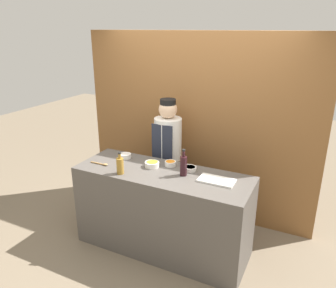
{
  "coord_description": "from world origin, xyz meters",
  "views": [
    {
      "loc": [
        1.48,
        -2.86,
        2.44
      ],
      "look_at": [
        0.0,
        0.14,
        1.24
      ],
      "focal_mm": 35.0,
      "sensor_mm": 36.0,
      "label": 1
    }
  ],
  "objects_px": {
    "sauce_bowl_orange": "(170,163)",
    "cutting_board": "(217,180)",
    "wooden_spoon": "(101,164)",
    "sauce_bowl_green": "(190,168)",
    "sauce_bowl_yellow": "(152,164)",
    "sauce_bowl_white": "(125,156)",
    "bottle_wine": "(183,165)",
    "chef_center": "(168,156)",
    "bottle_vinegar": "(120,165)"
  },
  "relations": [
    {
      "from": "sauce_bowl_orange",
      "to": "chef_center",
      "type": "bearing_deg",
      "value": 119.82
    },
    {
      "from": "sauce_bowl_yellow",
      "to": "bottle_wine",
      "type": "bearing_deg",
      "value": -6.77
    },
    {
      "from": "sauce_bowl_yellow",
      "to": "chef_center",
      "type": "height_order",
      "value": "chef_center"
    },
    {
      "from": "sauce_bowl_orange",
      "to": "bottle_vinegar",
      "type": "height_order",
      "value": "bottle_vinegar"
    },
    {
      "from": "sauce_bowl_yellow",
      "to": "bottle_vinegar",
      "type": "distance_m",
      "value": 0.38
    },
    {
      "from": "sauce_bowl_orange",
      "to": "cutting_board",
      "type": "height_order",
      "value": "sauce_bowl_orange"
    },
    {
      "from": "sauce_bowl_green",
      "to": "wooden_spoon",
      "type": "relative_size",
      "value": 0.6
    },
    {
      "from": "sauce_bowl_white",
      "to": "wooden_spoon",
      "type": "distance_m",
      "value": 0.32
    },
    {
      "from": "cutting_board",
      "to": "wooden_spoon",
      "type": "bearing_deg",
      "value": -172.55
    },
    {
      "from": "sauce_bowl_orange",
      "to": "bottle_vinegar",
      "type": "xyz_separation_m",
      "value": [
        -0.39,
        -0.43,
        0.06
      ]
    },
    {
      "from": "bottle_vinegar",
      "to": "wooden_spoon",
      "type": "bearing_deg",
      "value": 162.71
    },
    {
      "from": "chef_center",
      "to": "sauce_bowl_green",
      "type": "bearing_deg",
      "value": -41.37
    },
    {
      "from": "bottle_wine",
      "to": "bottle_vinegar",
      "type": "height_order",
      "value": "bottle_wine"
    },
    {
      "from": "sauce_bowl_white",
      "to": "sauce_bowl_orange",
      "type": "xyz_separation_m",
      "value": [
        0.58,
        0.03,
        -0.0
      ]
    },
    {
      "from": "cutting_board",
      "to": "chef_center",
      "type": "height_order",
      "value": "chef_center"
    },
    {
      "from": "wooden_spoon",
      "to": "bottle_wine",
      "type": "bearing_deg",
      "value": 9.26
    },
    {
      "from": "sauce_bowl_green",
      "to": "bottle_wine",
      "type": "distance_m",
      "value": 0.17
    },
    {
      "from": "sauce_bowl_yellow",
      "to": "bottle_vinegar",
      "type": "xyz_separation_m",
      "value": [
        -0.22,
        -0.31,
        0.06
      ]
    },
    {
      "from": "sauce_bowl_white",
      "to": "chef_center",
      "type": "xyz_separation_m",
      "value": [
        0.35,
        0.44,
        -0.1
      ]
    },
    {
      "from": "cutting_board",
      "to": "bottle_vinegar",
      "type": "bearing_deg",
      "value": -164.34
    },
    {
      "from": "sauce_bowl_orange",
      "to": "sauce_bowl_green",
      "type": "distance_m",
      "value": 0.25
    },
    {
      "from": "bottle_vinegar",
      "to": "cutting_board",
      "type": "bearing_deg",
      "value": 15.66
    },
    {
      "from": "wooden_spoon",
      "to": "chef_center",
      "type": "distance_m",
      "value": 0.88
    },
    {
      "from": "sauce_bowl_green",
      "to": "chef_center",
      "type": "bearing_deg",
      "value": 138.63
    },
    {
      "from": "sauce_bowl_green",
      "to": "wooden_spoon",
      "type": "height_order",
      "value": "sauce_bowl_green"
    },
    {
      "from": "sauce_bowl_yellow",
      "to": "chef_center",
      "type": "xyz_separation_m",
      "value": [
        -0.06,
        0.52,
        -0.1
      ]
    },
    {
      "from": "sauce_bowl_yellow",
      "to": "wooden_spoon",
      "type": "relative_size",
      "value": 0.69
    },
    {
      "from": "sauce_bowl_orange",
      "to": "bottle_vinegar",
      "type": "distance_m",
      "value": 0.58
    },
    {
      "from": "sauce_bowl_white",
      "to": "bottle_wine",
      "type": "height_order",
      "value": "bottle_wine"
    },
    {
      "from": "sauce_bowl_yellow",
      "to": "sauce_bowl_white",
      "type": "relative_size",
      "value": 1.2
    },
    {
      "from": "sauce_bowl_orange",
      "to": "bottle_wine",
      "type": "distance_m",
      "value": 0.3
    },
    {
      "from": "bottle_wine",
      "to": "chef_center",
      "type": "distance_m",
      "value": 0.76
    },
    {
      "from": "sauce_bowl_white",
      "to": "sauce_bowl_green",
      "type": "bearing_deg",
      "value": 0.87
    },
    {
      "from": "sauce_bowl_orange",
      "to": "wooden_spoon",
      "type": "relative_size",
      "value": 0.55
    },
    {
      "from": "sauce_bowl_yellow",
      "to": "sauce_bowl_white",
      "type": "bearing_deg",
      "value": 168.31
    },
    {
      "from": "sauce_bowl_orange",
      "to": "sauce_bowl_white",
      "type": "bearing_deg",
      "value": -176.57
    },
    {
      "from": "sauce_bowl_orange",
      "to": "bottle_wine",
      "type": "bearing_deg",
      "value": -35.68
    },
    {
      "from": "wooden_spoon",
      "to": "bottle_vinegar",
      "type": "bearing_deg",
      "value": -17.29
    },
    {
      "from": "sauce_bowl_orange",
      "to": "bottle_vinegar",
      "type": "relative_size",
      "value": 0.52
    },
    {
      "from": "wooden_spoon",
      "to": "sauce_bowl_green",
      "type": "bearing_deg",
      "value": 17.22
    },
    {
      "from": "bottle_vinegar",
      "to": "wooden_spoon",
      "type": "height_order",
      "value": "bottle_vinegar"
    },
    {
      "from": "bottle_vinegar",
      "to": "chef_center",
      "type": "distance_m",
      "value": 0.86
    },
    {
      "from": "cutting_board",
      "to": "bottle_wine",
      "type": "bearing_deg",
      "value": -177.36
    },
    {
      "from": "bottle_wine",
      "to": "wooden_spoon",
      "type": "height_order",
      "value": "bottle_wine"
    },
    {
      "from": "sauce_bowl_orange",
      "to": "chef_center",
      "type": "distance_m",
      "value": 0.47
    },
    {
      "from": "sauce_bowl_green",
      "to": "wooden_spoon",
      "type": "bearing_deg",
      "value": -162.78
    },
    {
      "from": "sauce_bowl_orange",
      "to": "chef_center",
      "type": "relative_size",
      "value": 0.08
    },
    {
      "from": "sauce_bowl_orange",
      "to": "bottle_wine",
      "type": "xyz_separation_m",
      "value": [
        0.23,
        -0.17,
        0.08
      ]
    },
    {
      "from": "cutting_board",
      "to": "chef_center",
      "type": "bearing_deg",
      "value": 146.24
    },
    {
      "from": "sauce_bowl_yellow",
      "to": "sauce_bowl_green",
      "type": "height_order",
      "value": "sauce_bowl_yellow"
    }
  ]
}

